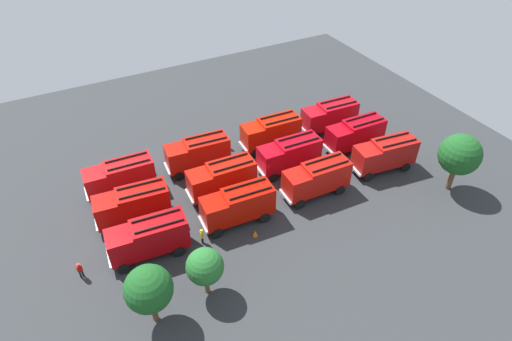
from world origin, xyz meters
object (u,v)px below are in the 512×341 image
Objects in this scene: fire_truck_6 at (222,178)px; fire_truck_1 at (271,131)px; fire_truck_2 at (198,153)px; traffic_cone_1 at (255,233)px; fire_truck_5 at (290,154)px; tree_2 at (149,289)px; traffic_cone_0 at (188,180)px; fire_truck_7 at (133,204)px; firefighter_1 at (80,270)px; fire_truck_11 at (148,237)px; firefighter_0 at (226,141)px; fire_truck_9 at (317,178)px; fire_truck_10 at (238,205)px; fire_truck_3 at (120,176)px; fire_truck_4 at (355,134)px; firefighter_3 at (202,236)px; fire_truck_0 at (330,116)px; firefighter_2 at (149,165)px; tree_1 at (205,267)px; fire_truck_8 at (385,154)px; tree_0 at (460,155)px.

fire_truck_1 is at bearing -147.33° from fire_truck_6.
fire_truck_2 reaches higher than traffic_cone_1.
tree_2 is (19.23, 11.44, 1.71)m from fire_truck_5.
fire_truck_2 is 3.26m from traffic_cone_0.
fire_truck_2 is 9.96m from fire_truck_7.
traffic_cone_1 is at bearing -120.66° from firefighter_1.
fire_truck_11 reaches higher than firefighter_0.
fire_truck_5 is 0.99× the size of fire_truck_11.
fire_truck_5 is 1.00× the size of fire_truck_9.
fire_truck_10 is 4.02× the size of firefighter_0.
fire_truck_3 is 4.30× the size of firefighter_1.
fire_truck_11 is (26.47, 4.59, 0.00)m from fire_truck_4.
firefighter_3 is at bearing 172.95° from fire_truck_11.
fire_truck_1 is at bearing -146.87° from fire_truck_11.
fire_truck_3 is 1.00× the size of fire_truck_4.
fire_truck_0 is 22.96m from firefighter_2.
tree_2 is at bearing 20.63° from traffic_cone_1.
firefighter_3 is 2.44× the size of traffic_cone_1.
firefighter_2 is at bearing -101.16° from fire_truck_11.
fire_truck_0 is 4.45× the size of firefighter_2.
fire_truck_5 is at bearing -143.10° from tree_1.
fire_truck_8 is 26.36m from firefighter_2.
fire_truck_0 is at bearing -72.60° from tree_0.
traffic_cone_1 is at bearing 93.75° from fire_truck_6.
tree_1 is at bearing 37.02° from fire_truck_0.
fire_truck_6 is at bearing -134.33° from tree_2.
fire_truck_11 is (17.81, -0.10, 0.00)m from fire_truck_9.
traffic_cone_1 is at bearing 98.08° from fire_truck_2.
fire_truck_0 is 17.57m from fire_truck_2.
fire_truck_0 is 27.97m from tree_1.
firefighter_1 is (32.59, 4.32, -1.20)m from fire_truck_4.
firefighter_3 is at bearing 74.02° from fire_truck_2.
firefighter_0 is at bearing -114.88° from fire_truck_6.
fire_truck_11 is (17.88, 9.64, 0.00)m from fire_truck_1.
fire_truck_7 is 1.29× the size of tree_2.
fire_truck_2 and fire_truck_9 have the same top height.
firefighter_1 is at bearing 177.90° from firefighter_3.
tree_1 is (23.26, 15.50, 1.06)m from fire_truck_0.
fire_truck_0 is 4.31× the size of firefighter_1.
tree_0 is 1.39× the size of tree_1.
fire_truck_9 reaches higher than firefighter_3.
fire_truck_0 is 20.63m from traffic_cone_1.
firefighter_3 is at bearing -138.02° from tree_2.
fire_truck_4 is 1.00× the size of fire_truck_5.
fire_truck_6 and fire_truck_10 have the same top height.
traffic_cone_1 is at bearing 57.75° from fire_truck_1.
fire_truck_7 is (8.68, 4.88, 0.00)m from fire_truck_2.
firefighter_1 is 10.78m from firefighter_3.
fire_truck_5 is at bearing -159.87° from fire_truck_11.
tree_2 reaches higher than fire_truck_0.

